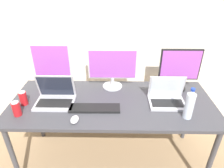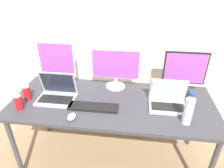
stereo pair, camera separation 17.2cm
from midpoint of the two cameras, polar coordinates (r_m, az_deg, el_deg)
ground_plane at (r=2.32m, az=2.27°, el=-20.25°), size 16.00×16.00×0.00m
wall_back at (r=2.14m, az=4.59°, el=16.72°), size 7.00×0.08×2.60m
work_desk at (r=1.85m, az=2.68°, el=-6.49°), size 1.83×0.76×0.74m
monitor_left at (r=2.05m, az=-13.05°, el=5.65°), size 0.37×0.21×0.45m
monitor_center at (r=1.94m, az=3.66°, el=4.73°), size 0.47×0.20×0.40m
monitor_right at (r=1.98m, az=22.36°, el=3.25°), size 0.38×0.18×0.42m
laptop_silver at (r=1.87m, az=-12.90°, el=-2.59°), size 0.34×0.24×0.25m
laptop_secondary at (r=1.82m, az=18.28°, el=-4.51°), size 0.32×0.23×0.24m
keyboard_main at (r=1.73m, az=-2.53°, el=-6.65°), size 0.44×0.13×0.02m
mouse_by_keyboard at (r=1.63m, az=-8.51°, el=-9.31°), size 0.07×0.10×0.04m
water_bottle at (r=1.64m, az=23.93°, el=-6.84°), size 0.07×0.07×0.27m
soda_can_near_keyboard at (r=1.83m, az=-22.69°, el=-4.95°), size 0.07×0.07×0.13m
soda_can_by_laptop at (r=1.95m, az=-20.83°, el=-2.42°), size 0.07×0.07×0.13m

